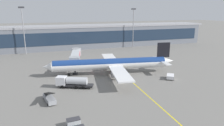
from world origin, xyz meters
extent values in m
plane|color=slate|center=(0.00, 0.00, 0.00)|extent=(700.00, 700.00, 0.00)
cube|color=yellow|center=(3.98, 2.00, 0.00)|extent=(4.66, 79.90, 0.01)
cube|color=slate|center=(-19.74, 69.11, 6.22)|extent=(202.21, 18.19, 12.43)
cube|color=#1E2D42|center=(-19.74, 59.96, 6.84)|extent=(196.15, 0.16, 6.96)
cube|color=#99999E|center=(-19.74, 69.11, 12.93)|extent=(206.26, 18.55, 1.00)
cylinder|color=white|center=(0.10, 10.57, 3.54)|extent=(40.47, 10.27, 3.65)
cylinder|color=navy|center=(0.10, 10.57, 3.87)|extent=(39.65, 9.99, 3.50)
cone|color=white|center=(-21.09, 14.12, 3.54)|extent=(4.17, 4.02, 3.46)
cone|color=white|center=(21.47, 7.00, 3.90)|extent=(4.83, 3.78, 3.10)
cube|color=black|center=(19.54, 7.32, 8.10)|extent=(4.73, 1.14, 5.47)
cube|color=white|center=(18.45, 3.80, 4.08)|extent=(2.94, 6.08, 0.24)
cube|color=white|center=(19.65, 11.00, 4.08)|extent=(2.94, 6.08, 0.24)
cube|color=white|center=(-0.12, 0.15, 3.26)|extent=(7.54, 17.54, 0.40)
cube|color=white|center=(3.28, 20.49, 3.26)|extent=(7.54, 17.54, 0.40)
cylinder|color=#939399|center=(-0.60, 3.33, 1.96)|extent=(3.10, 2.44, 2.01)
cylinder|color=#939399|center=(1.79, 17.64, 1.96)|extent=(3.10, 2.44, 2.01)
cylinder|color=black|center=(-14.25, 12.97, 0.50)|extent=(1.05, 0.56, 1.00)
cylinder|color=slate|center=(-14.25, 12.97, 1.36)|extent=(0.20, 0.20, 1.71)
cylinder|color=black|center=(2.22, 8.55, 0.50)|extent=(1.05, 0.56, 1.00)
cylinder|color=slate|center=(2.22, 8.55, 1.36)|extent=(0.20, 0.20, 1.71)
cylinder|color=black|center=(2.76, 11.79, 0.50)|extent=(1.05, 0.56, 1.00)
cylinder|color=slate|center=(2.76, 11.79, 1.36)|extent=(0.20, 0.20, 1.71)
cube|color=#B2B7BC|center=(-10.16, 22.59, 4.84)|extent=(6.34, 16.83, 2.80)
cube|color=red|center=(-10.11, 22.58, 4.84)|extent=(5.91, 14.26, 1.54)
cube|color=#9EA3A8|center=(-11.86, 14.49, 4.84)|extent=(4.18, 3.87, 2.94)
cylinder|color=#4C4C51|center=(-11.86, 14.49, 1.72)|extent=(0.70, 0.70, 3.44)
cube|color=#262628|center=(-11.86, 14.49, 0.15)|extent=(2.13, 2.13, 0.30)
cylinder|color=gray|center=(-8.46, 30.70, 4.84)|extent=(3.90, 3.90, 3.08)
cylinder|color=gray|center=(-8.46, 30.70, 1.72)|extent=(1.80, 1.80, 3.44)
cube|color=#232326|center=(-13.75, 0.98, 0.75)|extent=(10.14, 6.42, 0.50)
cube|color=silver|center=(-17.76, 2.80, 2.00)|extent=(3.58, 3.44, 2.50)
cube|color=black|center=(-18.91, 3.33, 2.50)|extent=(1.10, 2.16, 1.12)
cylinder|color=#B7BABF|center=(-13.50, 0.86, 2.10)|extent=(6.37, 4.49, 2.20)
cylinder|color=black|center=(-17.74, 1.49, 0.50)|extent=(1.06, 0.73, 1.00)
cylinder|color=black|center=(-16.76, 3.65, 0.50)|extent=(1.06, 0.73, 1.00)
cylinder|color=black|center=(-13.97, -0.22, 0.50)|extent=(1.06, 0.73, 1.00)
cylinder|color=black|center=(-12.99, 1.94, 0.50)|extent=(1.06, 0.73, 1.00)
cylinder|color=black|center=(-12.06, -1.09, 0.50)|extent=(1.06, 0.73, 1.00)
cylinder|color=black|center=(-11.08, 1.07, 0.50)|extent=(1.06, 0.73, 1.00)
cube|color=white|center=(17.12, -1.31, 0.85)|extent=(4.07, 4.43, 1.10)
cube|color=black|center=(17.67, -0.54, 1.04)|extent=(2.46, 2.28, 0.33)
cylinder|color=black|center=(17.04, 0.37, 0.30)|extent=(0.55, 0.63, 0.60)
cylinder|color=black|center=(18.74, -0.82, 0.30)|extent=(0.55, 0.63, 0.60)
cylinder|color=black|center=(15.51, -1.80, 0.30)|extent=(0.55, 0.63, 0.60)
cylinder|color=black|center=(17.21, -3.00, 0.30)|extent=(0.55, 0.63, 0.60)
cube|color=gray|center=(-21.71, -6.69, 0.85)|extent=(3.05, 6.26, 1.10)
cube|color=black|center=(-21.71, -6.69, 2.30)|extent=(2.67, 7.02, 2.38)
cylinder|color=black|center=(-22.96, -4.80, 0.30)|extent=(0.36, 0.64, 0.60)
cylinder|color=black|center=(-21.28, -4.46, 0.30)|extent=(0.36, 0.64, 0.60)
cylinder|color=black|center=(-22.13, -8.92, 0.30)|extent=(0.36, 0.64, 0.60)
cylinder|color=black|center=(-20.45, -8.58, 0.30)|extent=(0.36, 0.64, 0.60)
cube|color=#B2B7BC|center=(-17.76, -19.61, 0.73)|extent=(2.70, 1.68, 1.10)
cube|color=#333338|center=(-17.76, -19.61, 1.43)|extent=(2.75, 1.71, 0.10)
cylinder|color=black|center=(-18.85, -18.93, 0.18)|extent=(0.37, 0.15, 0.36)
cylinder|color=black|center=(-16.67, -20.28, 0.18)|extent=(0.37, 0.15, 0.36)
cylinder|color=black|center=(-16.78, -18.78, 0.18)|extent=(0.37, 0.15, 0.36)
cylinder|color=gray|center=(30.33, 57.11, 11.25)|extent=(0.44, 0.44, 22.51)
cube|color=#333338|center=(30.33, 57.11, 22.91)|extent=(2.80, 0.50, 0.80)
cylinder|color=gray|center=(-30.33, 57.11, 11.58)|extent=(0.44, 0.44, 23.15)
cube|color=#333338|center=(-30.33, 57.11, 23.55)|extent=(2.80, 0.50, 0.80)
camera|label=1|loc=(-22.56, -56.57, 22.12)|focal=33.12mm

